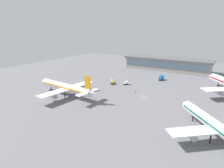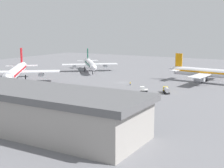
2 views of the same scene
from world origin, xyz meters
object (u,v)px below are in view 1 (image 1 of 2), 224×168
object	(u,v)px
airplane_at_gate	(66,87)
safety_cone_near_gate	(101,70)
catering_truck	(161,78)
fuel_truck	(112,82)
baggage_tug	(126,83)
ground_crew_worker	(135,91)
airplane_distant	(216,126)

from	to	relation	value
airplane_at_gate	safety_cone_near_gate	world-z (taller)	airplane_at_gate
airplane_at_gate	catering_truck	size ratio (longest dim) A/B	7.93
fuel_truck	baggage_tug	world-z (taller)	fuel_truck
catering_truck	baggage_tug	world-z (taller)	catering_truck
airplane_at_gate	baggage_tug	size ratio (longest dim) A/B	12.10
fuel_truck	ground_crew_worker	distance (m)	23.17
airplane_at_gate	ground_crew_worker	distance (m)	39.84
airplane_distant	catering_truck	xyz separation A→B (m)	(38.85, -67.25, -3.05)
fuel_truck	baggage_tug	distance (m)	9.59
airplane_at_gate	fuel_truck	distance (m)	35.82
fuel_truck	catering_truck	size ratio (longest dim) A/B	1.13
airplane_at_gate	safety_cone_near_gate	xyz separation A→B (m)	(21.71, -66.14, -4.68)
airplane_distant	safety_cone_near_gate	xyz separation A→B (m)	(95.61, -72.39, -4.45)
fuel_truck	ground_crew_worker	size ratio (longest dim) A/B	3.85
catering_truck	safety_cone_near_gate	world-z (taller)	catering_truck
fuel_truck	ground_crew_worker	bearing A→B (deg)	37.77
airplane_distant	catering_truck	distance (m)	77.72
fuel_truck	ground_crew_worker	xyz separation A→B (m)	(-21.28, 9.14, -0.54)
catering_truck	baggage_tug	bearing A→B (deg)	-32.09
airplane_distant	fuel_truck	world-z (taller)	airplane_distant
airplane_distant	catering_truck	bearing A→B (deg)	-9.72
airplane_at_gate	baggage_tug	bearing A→B (deg)	-110.76
fuel_truck	safety_cone_near_gate	xyz separation A→B (m)	(30.94, -31.72, -1.09)
airplane_distant	baggage_tug	distance (m)	70.35
airplane_at_gate	safety_cone_near_gate	bearing A→B (deg)	-66.00
catering_truck	ground_crew_worker	bearing A→B (deg)	-4.79
airplane_distant	safety_cone_near_gate	bearing A→B (deg)	13.13
airplane_distant	baggage_tug	world-z (taller)	airplane_distant
fuel_truck	safety_cone_near_gate	world-z (taller)	fuel_truck
fuel_truck	baggage_tug	xyz separation A→B (m)	(-9.26, -2.51, -0.23)
fuel_truck	airplane_distant	bearing A→B (deg)	28.85
baggage_tug	safety_cone_near_gate	bearing A→B (deg)	115.62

